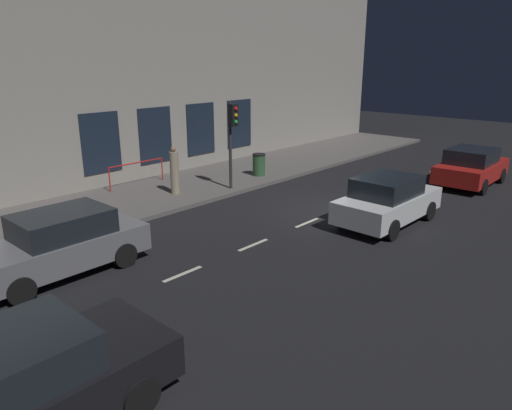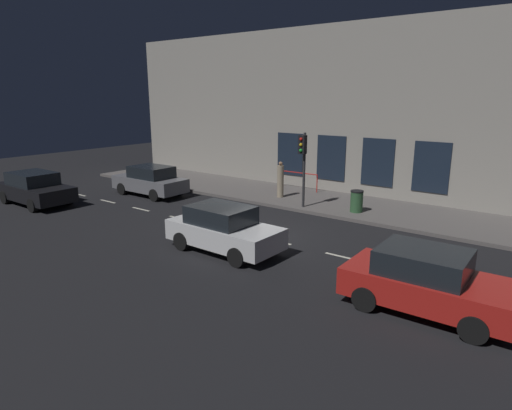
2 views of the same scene
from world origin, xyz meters
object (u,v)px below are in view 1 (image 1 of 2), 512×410
at_px(parked_car_2, 14,389).
at_px(pedestrian_0, 175,172).
at_px(parked_car_1, 388,200).
at_px(parked_car_3, 471,167).
at_px(parked_car_0, 60,244).
at_px(traffic_light, 232,127).
at_px(trash_bin, 259,165).

height_order(parked_car_2, pedestrian_0, pedestrian_0).
distance_m(parked_car_1, pedestrian_0, 7.97).
bearing_deg(parked_car_3, parked_car_2, -90.17).
bearing_deg(pedestrian_0, parked_car_3, 133.56).
bearing_deg(parked_car_0, parked_car_2, 147.63).
bearing_deg(parked_car_2, traffic_light, 121.55).
bearing_deg(traffic_light, parked_car_3, -131.10).
bearing_deg(parked_car_1, parked_car_0, -114.25).
xyz_separation_m(parked_car_1, parked_car_3, (-0.26, -6.85, 0.00)).
distance_m(parked_car_2, pedestrian_0, 12.14).
height_order(pedestrian_0, trash_bin, pedestrian_0).
bearing_deg(pedestrian_0, parked_car_2, 33.97).
relative_size(parked_car_1, parked_car_2, 0.93).
bearing_deg(pedestrian_0, parked_car_1, 102.47).
xyz_separation_m(parked_car_1, pedestrian_0, (7.50, 2.70, 0.22)).
relative_size(traffic_light, parked_car_0, 0.81).
bearing_deg(traffic_light, parked_car_0, 104.61).
xyz_separation_m(parked_car_0, parked_car_3, (-4.47, -15.71, 0.00)).
xyz_separation_m(parked_car_0, trash_bin, (2.89, -10.54, -0.15)).
distance_m(parked_car_0, parked_car_3, 16.34).
relative_size(parked_car_2, pedestrian_0, 2.39).
height_order(parked_car_2, parked_car_3, same).
bearing_deg(parked_car_1, traffic_light, -172.44).
distance_m(parked_car_1, parked_car_3, 6.85).
bearing_deg(parked_car_0, parked_car_1, -115.79).
relative_size(parked_car_1, trash_bin, 4.19).
relative_size(parked_car_2, trash_bin, 4.49).
height_order(traffic_light, parked_car_2, traffic_light).
distance_m(parked_car_0, pedestrian_0, 6.99).
relative_size(parked_car_0, pedestrian_0, 2.31).
bearing_deg(parked_car_3, pedestrian_0, -130.04).
bearing_deg(pedestrian_0, trash_bin, 167.39).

